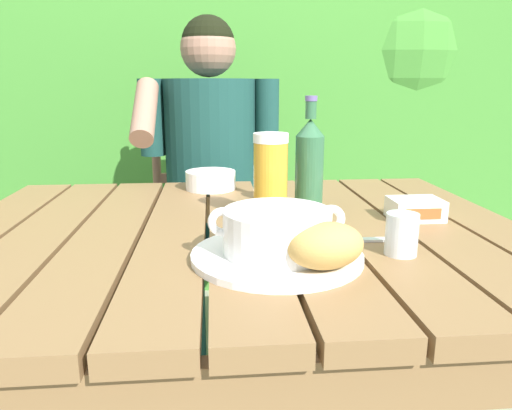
{
  "coord_description": "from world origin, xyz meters",
  "views": [
    {
      "loc": [
        -0.05,
        -0.96,
        1.03
      ],
      "look_at": [
        0.03,
        -0.1,
        0.81
      ],
      "focal_mm": 33.64,
      "sensor_mm": 36.0,
      "label": 1
    }
  ],
  "objects_px": {
    "serving_plate": "(277,255)",
    "soup_bowl": "(277,230)",
    "beer_bottle": "(309,164)",
    "butter_tub": "(415,209)",
    "table_knife": "(356,239)",
    "water_glass_small": "(402,234)",
    "person_eating": "(210,169)",
    "chair_near_diner": "(212,221)",
    "diner_bowl": "(211,180)",
    "beer_glass": "(271,177)",
    "bread_roll": "(325,245)"
  },
  "relations": [
    {
      "from": "water_glass_small",
      "to": "beer_glass",
      "type": "bearing_deg",
      "value": 130.04
    },
    {
      "from": "soup_bowl",
      "to": "table_knife",
      "type": "distance_m",
      "value": 0.19
    },
    {
      "from": "soup_bowl",
      "to": "water_glass_small",
      "type": "bearing_deg",
      "value": 0.54
    },
    {
      "from": "soup_bowl",
      "to": "beer_glass",
      "type": "relative_size",
      "value": 1.23
    },
    {
      "from": "beer_glass",
      "to": "butter_tub",
      "type": "distance_m",
      "value": 0.33
    },
    {
      "from": "chair_near_diner",
      "to": "beer_glass",
      "type": "height_order",
      "value": "chair_near_diner"
    },
    {
      "from": "beer_glass",
      "to": "table_knife",
      "type": "height_order",
      "value": "beer_glass"
    },
    {
      "from": "beer_glass",
      "to": "butter_tub",
      "type": "height_order",
      "value": "beer_glass"
    },
    {
      "from": "butter_tub",
      "to": "diner_bowl",
      "type": "relative_size",
      "value": 0.79
    },
    {
      "from": "butter_tub",
      "to": "table_knife",
      "type": "bearing_deg",
      "value": -140.97
    },
    {
      "from": "person_eating",
      "to": "soup_bowl",
      "type": "bearing_deg",
      "value": -82.82
    },
    {
      "from": "butter_tub",
      "to": "beer_glass",
      "type": "bearing_deg",
      "value": 176.13
    },
    {
      "from": "serving_plate",
      "to": "butter_tub",
      "type": "relative_size",
      "value": 2.63
    },
    {
      "from": "chair_near_diner",
      "to": "table_knife",
      "type": "distance_m",
      "value": 1.1
    },
    {
      "from": "beer_bottle",
      "to": "table_knife",
      "type": "relative_size",
      "value": 1.65
    },
    {
      "from": "soup_bowl",
      "to": "chair_near_diner",
      "type": "bearing_deg",
      "value": 95.78
    },
    {
      "from": "soup_bowl",
      "to": "butter_tub",
      "type": "xyz_separation_m",
      "value": [
        0.34,
        0.22,
        -0.03
      ]
    },
    {
      "from": "beer_bottle",
      "to": "butter_tub",
      "type": "height_order",
      "value": "beer_bottle"
    },
    {
      "from": "serving_plate",
      "to": "chair_near_diner",
      "type": "bearing_deg",
      "value": 95.78
    },
    {
      "from": "water_glass_small",
      "to": "diner_bowl",
      "type": "relative_size",
      "value": 0.53
    },
    {
      "from": "bread_roll",
      "to": "beer_glass",
      "type": "distance_m",
      "value": 0.32
    },
    {
      "from": "bread_roll",
      "to": "beer_glass",
      "type": "bearing_deg",
      "value": 98.5
    },
    {
      "from": "water_glass_small",
      "to": "table_knife",
      "type": "xyz_separation_m",
      "value": [
        -0.06,
        0.08,
        -0.03
      ]
    },
    {
      "from": "serving_plate",
      "to": "person_eating",
      "type": "bearing_deg",
      "value": 97.18
    },
    {
      "from": "beer_bottle",
      "to": "chair_near_diner",
      "type": "bearing_deg",
      "value": 106.05
    },
    {
      "from": "chair_near_diner",
      "to": "serving_plate",
      "type": "height_order",
      "value": "chair_near_diner"
    },
    {
      "from": "soup_bowl",
      "to": "water_glass_small",
      "type": "relative_size",
      "value": 3.14
    },
    {
      "from": "water_glass_small",
      "to": "butter_tub",
      "type": "distance_m",
      "value": 0.25
    },
    {
      "from": "beer_bottle",
      "to": "table_knife",
      "type": "xyz_separation_m",
      "value": [
        0.05,
        -0.24,
        -0.11
      ]
    },
    {
      "from": "bread_roll",
      "to": "table_knife",
      "type": "distance_m",
      "value": 0.19
    },
    {
      "from": "person_eating",
      "to": "butter_tub",
      "type": "bearing_deg",
      "value": -56.99
    },
    {
      "from": "table_knife",
      "to": "beer_glass",
      "type": "bearing_deg",
      "value": 131.7
    },
    {
      "from": "beer_glass",
      "to": "chair_near_diner",
      "type": "bearing_deg",
      "value": 98.5
    },
    {
      "from": "table_knife",
      "to": "water_glass_small",
      "type": "bearing_deg",
      "value": -53.79
    },
    {
      "from": "chair_near_diner",
      "to": "water_glass_small",
      "type": "height_order",
      "value": "chair_near_diner"
    },
    {
      "from": "soup_bowl",
      "to": "person_eating",
      "type": "bearing_deg",
      "value": 97.18
    },
    {
      "from": "butter_tub",
      "to": "bread_roll",
      "type": "bearing_deg",
      "value": -132.62
    },
    {
      "from": "diner_bowl",
      "to": "soup_bowl",
      "type": "bearing_deg",
      "value": -78.92
    },
    {
      "from": "serving_plate",
      "to": "soup_bowl",
      "type": "xyz_separation_m",
      "value": [
        0.0,
        0.0,
        0.04
      ]
    },
    {
      "from": "chair_near_diner",
      "to": "diner_bowl",
      "type": "relative_size",
      "value": 7.08
    },
    {
      "from": "serving_plate",
      "to": "soup_bowl",
      "type": "height_order",
      "value": "soup_bowl"
    },
    {
      "from": "table_knife",
      "to": "soup_bowl",
      "type": "bearing_deg",
      "value": -154.3
    },
    {
      "from": "serving_plate",
      "to": "beer_glass",
      "type": "bearing_deg",
      "value": 85.81
    },
    {
      "from": "butter_tub",
      "to": "table_knife",
      "type": "xyz_separation_m",
      "value": [
        -0.17,
        -0.14,
        -0.02
      ]
    },
    {
      "from": "chair_near_diner",
      "to": "diner_bowl",
      "type": "distance_m",
      "value": 0.6
    },
    {
      "from": "beer_glass",
      "to": "diner_bowl",
      "type": "bearing_deg",
      "value": 111.33
    },
    {
      "from": "bread_roll",
      "to": "butter_tub",
      "type": "relative_size",
      "value": 1.35
    },
    {
      "from": "table_knife",
      "to": "beer_bottle",
      "type": "bearing_deg",
      "value": 100.97
    },
    {
      "from": "butter_tub",
      "to": "table_knife",
      "type": "height_order",
      "value": "butter_tub"
    },
    {
      "from": "soup_bowl",
      "to": "table_knife",
      "type": "bearing_deg",
      "value": 25.7
    }
  ]
}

